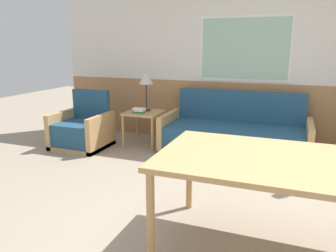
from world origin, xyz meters
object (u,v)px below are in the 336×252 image
at_px(armchair, 82,131).
at_px(table_lamp, 146,79).
at_px(couch, 234,137).
at_px(dining_table, 294,169).
at_px(side_table, 144,117).

xyz_separation_m(armchair, table_lamp, (0.86, 0.55, 0.78)).
height_order(couch, dining_table, couch).
bearing_deg(side_table, armchair, -152.59).
relative_size(couch, armchair, 2.40).
xyz_separation_m(couch, dining_table, (0.79, -2.29, 0.44)).
bearing_deg(dining_table, side_table, 134.84).
xyz_separation_m(side_table, dining_table, (2.22, -2.24, 0.25)).
bearing_deg(table_lamp, dining_table, -46.40).
relative_size(armchair, dining_table, 0.44).
distance_m(armchair, dining_table, 3.60).
relative_size(side_table, dining_table, 0.29).
xyz_separation_m(armchair, dining_table, (3.09, -1.79, 0.44)).
relative_size(table_lamp, dining_table, 0.31).
bearing_deg(dining_table, table_lamp, 133.60).
xyz_separation_m(side_table, table_lamp, (0.00, 0.10, 0.59)).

